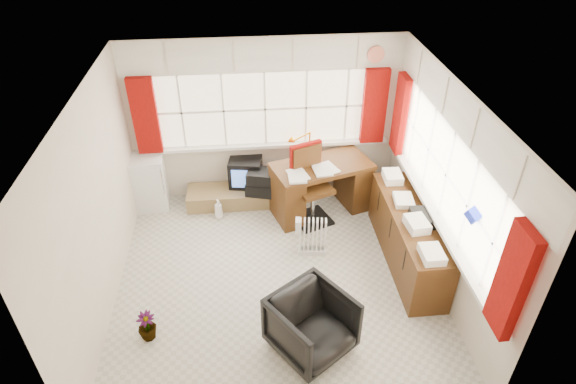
{
  "coord_description": "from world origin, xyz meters",
  "views": [
    {
      "loc": [
        -0.3,
        -4.45,
        4.44
      ],
      "look_at": [
        0.19,
        0.55,
        0.96
      ],
      "focal_mm": 30.0,
      "sensor_mm": 36.0,
      "label": 1
    }
  ],
  "objects_px": {
    "crt_tv": "(246,171)",
    "desk": "(321,186)",
    "desk_lamp": "(310,139)",
    "radiator": "(313,239)",
    "task_chair": "(309,181)",
    "mini_fridge": "(149,181)",
    "tv_bench": "(233,196)",
    "credenza": "(408,236)",
    "office_chair": "(312,325)"
  },
  "relations": [
    {
      "from": "task_chair",
      "to": "tv_bench",
      "type": "xyz_separation_m",
      "value": [
        -1.12,
        0.45,
        -0.5
      ]
    },
    {
      "from": "desk_lamp",
      "to": "task_chair",
      "type": "height_order",
      "value": "desk_lamp"
    },
    {
      "from": "radiator",
      "to": "crt_tv",
      "type": "relative_size",
      "value": 1.01
    },
    {
      "from": "desk_lamp",
      "to": "office_chair",
      "type": "height_order",
      "value": "desk_lamp"
    },
    {
      "from": "office_chair",
      "to": "desk_lamp",
      "type": "bearing_deg",
      "value": 48.3
    },
    {
      "from": "crt_tv",
      "to": "mini_fridge",
      "type": "height_order",
      "value": "mini_fridge"
    },
    {
      "from": "task_chair",
      "to": "mini_fridge",
      "type": "bearing_deg",
      "value": 167.5
    },
    {
      "from": "credenza",
      "to": "tv_bench",
      "type": "xyz_separation_m",
      "value": [
        -2.28,
        1.52,
        -0.27
      ]
    },
    {
      "from": "desk",
      "to": "radiator",
      "type": "xyz_separation_m",
      "value": [
        -0.25,
        -0.94,
        -0.23
      ]
    },
    {
      "from": "desk_lamp",
      "to": "radiator",
      "type": "height_order",
      "value": "desk_lamp"
    },
    {
      "from": "mini_fridge",
      "to": "crt_tv",
      "type": "bearing_deg",
      "value": 2.9
    },
    {
      "from": "desk",
      "to": "desk_lamp",
      "type": "relative_size",
      "value": 3.59
    },
    {
      "from": "office_chair",
      "to": "crt_tv",
      "type": "relative_size",
      "value": 1.42
    },
    {
      "from": "task_chair",
      "to": "radiator",
      "type": "height_order",
      "value": "task_chair"
    },
    {
      "from": "desk_lamp",
      "to": "radiator",
      "type": "distance_m",
      "value": 1.47
    },
    {
      "from": "radiator",
      "to": "desk",
      "type": "bearing_deg",
      "value": 75.02
    },
    {
      "from": "radiator",
      "to": "mini_fridge",
      "type": "height_order",
      "value": "mini_fridge"
    },
    {
      "from": "task_chair",
      "to": "credenza",
      "type": "height_order",
      "value": "task_chair"
    },
    {
      "from": "office_chair",
      "to": "radiator",
      "type": "distance_m",
      "value": 1.56
    },
    {
      "from": "desk",
      "to": "crt_tv",
      "type": "distance_m",
      "value": 1.2
    },
    {
      "from": "desk_lamp",
      "to": "tv_bench",
      "type": "relative_size",
      "value": 0.31
    },
    {
      "from": "office_chair",
      "to": "tv_bench",
      "type": "distance_m",
      "value": 2.94
    },
    {
      "from": "desk",
      "to": "mini_fridge",
      "type": "distance_m",
      "value": 2.6
    },
    {
      "from": "desk",
      "to": "crt_tv",
      "type": "bearing_deg",
      "value": 156.3
    },
    {
      "from": "radiator",
      "to": "crt_tv",
      "type": "distance_m",
      "value": 1.68
    },
    {
      "from": "task_chair",
      "to": "radiator",
      "type": "bearing_deg",
      "value": -93.51
    },
    {
      "from": "desk",
      "to": "office_chair",
      "type": "xyz_separation_m",
      "value": [
        -0.48,
        -2.48,
        -0.1
      ]
    },
    {
      "from": "crt_tv",
      "to": "desk_lamp",
      "type": "bearing_deg",
      "value": -15.36
    },
    {
      "from": "crt_tv",
      "to": "desk",
      "type": "bearing_deg",
      "value": -23.7
    },
    {
      "from": "task_chair",
      "to": "mini_fridge",
      "type": "xyz_separation_m",
      "value": [
        -2.37,
        0.52,
        -0.2
      ]
    },
    {
      "from": "mini_fridge",
      "to": "radiator",
      "type": "bearing_deg",
      "value": -30.22
    },
    {
      "from": "desk",
      "to": "office_chair",
      "type": "height_order",
      "value": "desk"
    },
    {
      "from": "radiator",
      "to": "mini_fridge",
      "type": "distance_m",
      "value": 2.69
    },
    {
      "from": "office_chair",
      "to": "tv_bench",
      "type": "xyz_separation_m",
      "value": [
        -0.84,
        2.81,
        -0.23
      ]
    },
    {
      "from": "desk_lamp",
      "to": "credenza",
      "type": "height_order",
      "value": "desk_lamp"
    },
    {
      "from": "tv_bench",
      "to": "task_chair",
      "type": "bearing_deg",
      "value": -21.72
    },
    {
      "from": "tv_bench",
      "to": "crt_tv",
      "type": "bearing_deg",
      "value": 35.19
    },
    {
      "from": "desk_lamp",
      "to": "task_chair",
      "type": "distance_m",
      "value": 0.6
    },
    {
      "from": "desk_lamp",
      "to": "radiator",
      "type": "bearing_deg",
      "value": -94.66
    },
    {
      "from": "mini_fridge",
      "to": "credenza",
      "type": "bearing_deg",
      "value": -24.39
    },
    {
      "from": "task_chair",
      "to": "mini_fridge",
      "type": "distance_m",
      "value": 2.43
    },
    {
      "from": "desk",
      "to": "task_chair",
      "type": "distance_m",
      "value": 0.29
    },
    {
      "from": "tv_bench",
      "to": "mini_fridge",
      "type": "xyz_separation_m",
      "value": [
        -1.25,
        0.08,
        0.3
      ]
    },
    {
      "from": "desk_lamp",
      "to": "crt_tv",
      "type": "xyz_separation_m",
      "value": [
        -0.94,
        0.26,
        -0.65
      ]
    },
    {
      "from": "desk",
      "to": "desk_lamp",
      "type": "distance_m",
      "value": 0.72
    },
    {
      "from": "task_chair",
      "to": "crt_tv",
      "type": "bearing_deg",
      "value": 146.3
    },
    {
      "from": "office_chair",
      "to": "credenza",
      "type": "distance_m",
      "value": 1.93
    },
    {
      "from": "credenza",
      "to": "task_chair",
      "type": "bearing_deg",
      "value": 137.22
    },
    {
      "from": "desk_lamp",
      "to": "tv_bench",
      "type": "distance_m",
      "value": 1.53
    },
    {
      "from": "desk_lamp",
      "to": "task_chair",
      "type": "xyz_separation_m",
      "value": [
        -0.04,
        -0.34,
        -0.49
      ]
    }
  ]
}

